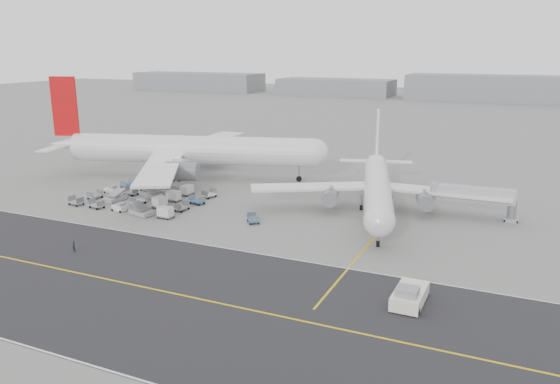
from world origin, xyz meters
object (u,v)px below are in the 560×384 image
at_px(airliner_b, 377,186).
at_px(jet_bridge, 474,196).
at_px(pushback_tug, 409,296).
at_px(ground_crew_a, 74,247).
at_px(airliner_a, 185,150).

bearing_deg(airliner_b, jet_bridge, -4.71).
relative_size(airliner_b, pushback_tug, 5.10).
xyz_separation_m(pushback_tug, jet_bridge, (3.27, 37.64, 2.80)).
bearing_deg(airliner_b, ground_crew_a, -147.40).
bearing_deg(airliner_a, jet_bridge, -110.66).
xyz_separation_m(jet_bridge, ground_crew_a, (-50.31, -40.81, -3.04)).
height_order(airliner_b, ground_crew_a, airliner_b).
bearing_deg(ground_crew_a, jet_bridge, 56.93).
xyz_separation_m(pushback_tug, ground_crew_a, (-47.04, -3.18, -0.24)).
relative_size(airliner_a, pushback_tug, 7.08).
bearing_deg(ground_crew_a, airliner_b, 65.73).
distance_m(airliner_b, jet_bridge, 16.36).
height_order(airliner_b, pushback_tug, airliner_b).
relative_size(pushback_tug, ground_crew_a, 5.50).
height_order(pushback_tug, ground_crew_a, pushback_tug).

